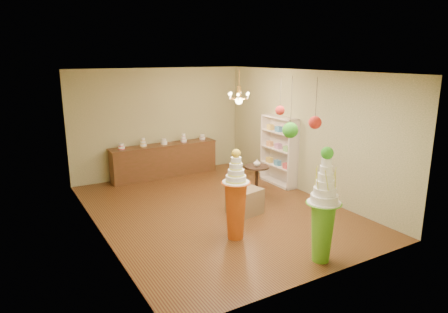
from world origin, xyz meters
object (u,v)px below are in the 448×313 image
pedestal_green (323,217)px  pedestal_orange (236,203)px  round_table (257,177)px  sideboard (165,160)px

pedestal_green → pedestal_orange: bearing=118.0°
pedestal_green → round_table: bearing=74.3°
pedestal_orange → round_table: size_ratio=2.24×
pedestal_orange → sideboard: pedestal_orange is taller
pedestal_green → sideboard: bearing=93.9°
sideboard → round_table: (1.27, -2.70, 0.01)m
sideboard → round_table: sideboard is taller
pedestal_orange → sideboard: 4.40m
round_table → sideboard: bearing=115.2°
pedestal_green → round_table: (0.88, 3.12, -0.28)m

